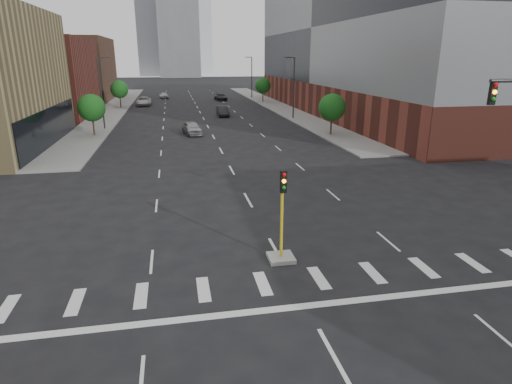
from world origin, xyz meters
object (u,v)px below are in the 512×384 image
object	(u,v)px
car_near_left	(192,128)
car_far_left	(144,101)
car_deep_right	(221,97)
car_mid_right	(223,111)
median_traffic_signal	(281,241)
car_distant	(164,95)

from	to	relation	value
car_near_left	car_far_left	size ratio (longest dim) A/B	0.78
car_near_left	car_deep_right	xyz separation A→B (m)	(8.25, 41.77, -0.06)
car_near_left	car_far_left	xyz separation A→B (m)	(-7.60, 34.42, 0.03)
car_near_left	car_deep_right	world-z (taller)	car_near_left
car_near_left	car_mid_right	size ratio (longest dim) A/B	0.97
median_traffic_signal	car_far_left	distance (m)	70.29
median_traffic_signal	car_distant	xyz separation A→B (m)	(-6.35, 83.80, -0.27)
car_mid_right	car_distant	world-z (taller)	car_mid_right
car_distant	car_deep_right	bearing A→B (deg)	-38.46
median_traffic_signal	car_deep_right	xyz separation A→B (m)	(5.82, 76.91, -0.24)
car_mid_right	median_traffic_signal	bearing A→B (deg)	-93.65
median_traffic_signal	car_distant	distance (m)	84.04
car_deep_right	car_distant	world-z (taller)	car_deep_right
car_near_left	car_distant	world-z (taller)	car_near_left
car_deep_right	median_traffic_signal	bearing A→B (deg)	-101.51
median_traffic_signal	car_deep_right	world-z (taller)	median_traffic_signal
car_near_left	car_far_left	bearing A→B (deg)	92.87
car_near_left	car_distant	size ratio (longest dim) A/B	1.12
car_deep_right	car_distant	xyz separation A→B (m)	(-12.17, 6.89, -0.03)
car_far_left	median_traffic_signal	bearing A→B (deg)	-81.63
median_traffic_signal	car_mid_right	xyz separation A→B (m)	(3.27, 51.23, -0.19)
car_distant	median_traffic_signal	bearing A→B (deg)	-94.61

